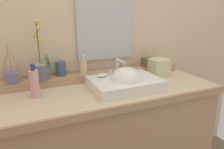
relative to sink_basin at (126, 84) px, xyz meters
name	(u,v)px	position (x,y,z in m)	size (l,w,h in m)	color
wall_back	(84,12)	(-0.14, 0.43, 0.44)	(2.99, 0.20, 2.75)	beige
vanity_cabinet	(104,148)	(-0.14, 0.05, -0.48)	(1.51, 0.56, 0.90)	tan
back_ledge	(93,76)	(-0.14, 0.26, -0.01)	(1.43, 0.10, 0.06)	tan
sink_basin	(126,84)	(0.00, 0.00, 0.00)	(0.44, 0.33, 0.26)	white
soap_bar	(102,75)	(-0.12, 0.10, 0.05)	(0.07, 0.04, 0.02)	beige
potted_plant	(41,68)	(-0.49, 0.24, 0.10)	(0.12, 0.11, 0.38)	slate
soap_dispenser	(83,66)	(-0.21, 0.24, 0.08)	(0.05, 0.05, 0.14)	beige
tumbler_cup	(61,69)	(-0.36, 0.27, 0.07)	(0.07, 0.07, 0.10)	#3B506E
reed_diffuser	(12,77)	(-0.67, 0.24, 0.06)	(0.11, 0.10, 0.25)	slate
trinket_box	(148,62)	(0.32, 0.24, 0.06)	(0.08, 0.07, 0.07)	brown
lotion_bottle	(34,83)	(-0.55, 0.09, 0.05)	(0.06, 0.06, 0.20)	#DAA0A7
tissue_box	(159,68)	(0.36, 0.15, 0.03)	(0.13, 0.13, 0.13)	beige
mirror	(105,19)	(-0.01, 0.32, 0.40)	(0.44, 0.02, 0.59)	silver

